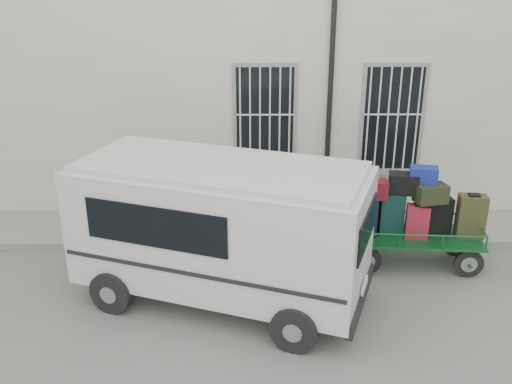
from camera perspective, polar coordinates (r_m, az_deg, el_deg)
name	(u,v)px	position (r m, az deg, el deg)	size (l,w,h in m)	color
ground	(290,285)	(10.28, 3.46, -9.26)	(80.00, 80.00, 0.00)	slate
building	(279,64)	(14.48, 2.30, 12.66)	(24.00, 5.15, 6.00)	beige
sidewalk	(284,228)	(12.18, 2.80, -3.61)	(24.00, 1.70, 0.15)	gray
luggage_cart	(414,217)	(10.87, 15.54, -2.41)	(2.84, 1.24, 1.94)	black
van	(221,224)	(9.28, -3.55, -3.22)	(5.13, 3.47, 2.40)	silver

